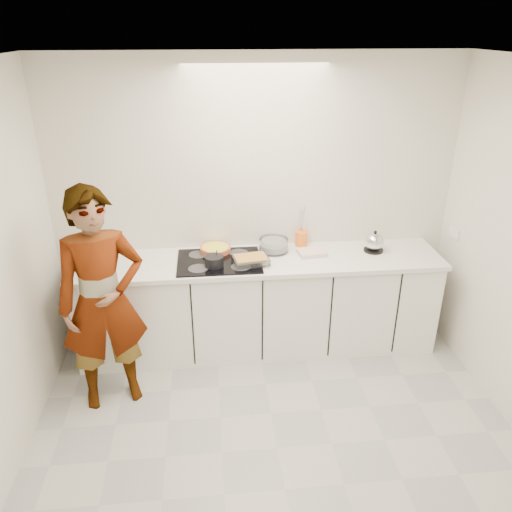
{
  "coord_description": "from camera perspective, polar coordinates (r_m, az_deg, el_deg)",
  "views": [
    {
      "loc": [
        -0.42,
        -2.65,
        2.79
      ],
      "look_at": [
        -0.05,
        1.05,
        1.05
      ],
      "focal_mm": 35.0,
      "sensor_mm": 36.0,
      "label": 1
    }
  ],
  "objects": [
    {
      "name": "ceiling",
      "position": [
        2.69,
        3.54,
        21.02
      ],
      "size": [
        3.6,
        3.2,
        0.0
      ],
      "primitive_type": "cube",
      "color": "white",
      "rests_on": "wall_back"
    },
    {
      "name": "saucepan",
      "position": [
        4.22,
        -4.81,
        -0.57
      ],
      "size": [
        0.16,
        0.16,
        0.15
      ],
      "color": "black",
      "rests_on": "hob"
    },
    {
      "name": "tea_towel",
      "position": [
        4.48,
        6.4,
        0.4
      ],
      "size": [
        0.26,
        0.21,
        0.04
      ],
      "primitive_type": "cube",
      "rotation": [
        0.0,
        0.0,
        0.13
      ],
      "color": "white",
      "rests_on": "countertop"
    },
    {
      "name": "countertop",
      "position": [
        4.38,
        0.35,
        -0.6
      ],
      "size": [
        3.24,
        0.64,
        0.04
      ],
      "primitive_type": "cube",
      "color": "white",
      "rests_on": "base_cabinets"
    },
    {
      "name": "base_cabinets",
      "position": [
        4.6,
        0.33,
        -5.72
      ],
      "size": [
        3.2,
        0.58,
        0.87
      ],
      "primitive_type": "cube",
      "color": "white",
      "rests_on": "floor"
    },
    {
      "name": "tart_dish",
      "position": [
        4.5,
        -4.66,
        0.84
      ],
      "size": [
        0.35,
        0.35,
        0.05
      ],
      "color": "#C65833",
      "rests_on": "hob"
    },
    {
      "name": "utensil_crock",
      "position": [
        4.63,
        5.21,
        1.97
      ],
      "size": [
        0.14,
        0.14,
        0.14
      ],
      "primitive_type": "cylinder",
      "rotation": [
        0.0,
        0.0,
        -0.35
      ],
      "color": "orange",
      "rests_on": "countertop"
    },
    {
      "name": "kettle",
      "position": [
        4.62,
        13.35,
        1.52
      ],
      "size": [
        0.21,
        0.21,
        0.2
      ],
      "color": "black",
      "rests_on": "countertop"
    },
    {
      "name": "mixing_bowl",
      "position": [
        4.51,
        2.03,
        1.22
      ],
      "size": [
        0.31,
        0.31,
        0.12
      ],
      "color": "silver",
      "rests_on": "countertop"
    },
    {
      "name": "hob",
      "position": [
        4.33,
        -4.23,
        -0.59
      ],
      "size": [
        0.72,
        0.54,
        0.01
      ],
      "primitive_type": "cube",
      "color": "black",
      "rests_on": "countertop"
    },
    {
      "name": "floor",
      "position": [
        3.87,
        2.46,
        -21.08
      ],
      "size": [
        3.6,
        3.2,
        0.0
      ],
      "primitive_type": "cube",
      "color": "#B5B5AD",
      "rests_on": "ground"
    },
    {
      "name": "wall_back",
      "position": [
        4.52,
        -0.07,
        5.84
      ],
      "size": [
        3.6,
        0.0,
        2.6
      ],
      "primitive_type": "cube",
      "color": "silver",
      "rests_on": "ground"
    },
    {
      "name": "cook",
      "position": [
        3.93,
        -17.12,
        -5.0
      ],
      "size": [
        0.75,
        0.59,
        1.79
      ],
      "primitive_type": "imported",
      "rotation": [
        0.0,
        0.0,
        0.29
      ],
      "color": "white",
      "rests_on": "floor"
    },
    {
      "name": "baking_dish",
      "position": [
        4.26,
        -0.61,
        -0.41
      ],
      "size": [
        0.32,
        0.26,
        0.06
      ],
      "color": "silver",
      "rests_on": "hob"
    }
  ]
}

